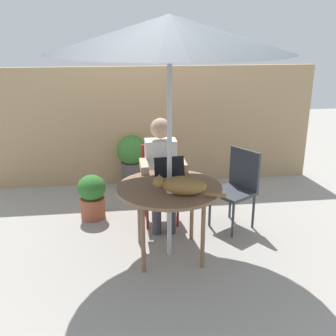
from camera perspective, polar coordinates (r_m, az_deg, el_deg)
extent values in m
plane|color=gray|center=(4.09, 0.18, -12.03)|extent=(14.00, 14.00, 0.00)
cube|color=tan|center=(5.68, -2.52, 5.94)|extent=(4.64, 0.08, 1.64)
cylinder|color=brown|center=(3.78, 0.19, -2.86)|extent=(0.99, 0.99, 0.03)
cylinder|color=brown|center=(4.21, 3.40, -5.84)|extent=(0.04, 0.04, 0.69)
cylinder|color=brown|center=(4.15, -4.07, -6.24)|extent=(0.04, 0.04, 0.69)
cylinder|color=brown|center=(3.66, -3.54, -9.87)|extent=(0.04, 0.04, 0.69)
cylinder|color=brown|center=(3.73, 4.95, -9.34)|extent=(0.04, 0.04, 0.69)
cylinder|color=#B7B7BC|center=(3.67, 0.20, 1.88)|extent=(0.04, 0.04, 2.06)
cone|color=#2D3338|center=(3.50, 0.22, 18.45)|extent=(2.08, 2.08, 0.31)
sphere|color=#B7B7BC|center=(3.50, 0.22, 18.69)|extent=(0.06, 0.06, 0.06)
cube|color=maroon|center=(4.56, -1.02, -2.76)|extent=(0.40, 0.40, 0.04)
cube|color=maroon|center=(4.65, -1.29, 0.78)|extent=(0.40, 0.04, 0.44)
cylinder|color=maroon|center=(4.82, 0.78, -4.31)|extent=(0.03, 0.03, 0.40)
cylinder|color=maroon|center=(4.79, -3.26, -4.51)|extent=(0.03, 0.03, 0.40)
cylinder|color=maroon|center=(4.48, -2.94, -6.25)|extent=(0.03, 0.03, 0.40)
cylinder|color=maroon|center=(4.51, 1.39, -6.02)|extent=(0.03, 0.03, 0.40)
cube|color=#33383F|center=(4.48, 9.10, -3.44)|extent=(0.55, 0.55, 0.04)
cube|color=#33383F|center=(4.53, 10.76, -0.08)|extent=(0.25, 0.36, 0.44)
cylinder|color=#33383F|center=(4.59, 11.97, -6.01)|extent=(0.03, 0.03, 0.40)
cylinder|color=#33383F|center=(4.79, 8.79, -4.74)|extent=(0.03, 0.03, 0.40)
cylinder|color=#33383F|center=(4.55, 5.93, -5.88)|extent=(0.03, 0.03, 0.40)
cylinder|color=#33383F|center=(4.35, 9.15, -7.30)|extent=(0.03, 0.03, 0.40)
cube|color=white|center=(4.46, -1.05, 0.67)|extent=(0.34, 0.20, 0.54)
sphere|color=#DBAD89|center=(4.34, -1.06, 5.64)|extent=(0.22, 0.22, 0.22)
cube|color=#383842|center=(4.39, -1.85, -2.71)|extent=(0.12, 0.30, 0.12)
cylinder|color=#383842|center=(4.36, -1.62, -6.70)|extent=(0.10, 0.10, 0.43)
cube|color=#383842|center=(4.41, 0.22, -2.62)|extent=(0.12, 0.30, 0.12)
cylinder|color=#383842|center=(4.38, 0.48, -6.59)|extent=(0.10, 0.10, 0.43)
cube|color=#DBAD89|center=(4.22, -3.42, 0.26)|extent=(0.08, 0.32, 0.08)
cube|color=#DBAD89|center=(4.27, 1.95, 0.49)|extent=(0.08, 0.32, 0.08)
cube|color=gray|center=(3.88, 0.55, -1.86)|extent=(0.32, 0.25, 0.02)
cube|color=black|center=(3.94, 0.19, 0.14)|extent=(0.30, 0.09, 0.20)
cube|color=gray|center=(3.95, 0.16, 0.18)|extent=(0.30, 0.09, 0.20)
ellipsoid|color=olive|center=(3.57, 2.31, -2.50)|extent=(0.44, 0.29, 0.17)
sphere|color=olive|center=(3.59, -1.31, -2.01)|extent=(0.11, 0.11, 0.11)
ellipsoid|color=white|center=(3.59, 0.55, -2.98)|extent=(0.15, 0.15, 0.09)
cylinder|color=olive|center=(3.55, 6.76, -3.80)|extent=(0.18, 0.08, 0.04)
cone|color=olive|center=(3.60, -1.23, -1.10)|extent=(0.04, 0.04, 0.03)
cone|color=olive|center=(3.54, -1.39, -1.43)|extent=(0.04, 0.04, 0.03)
cylinder|color=#595654|center=(5.77, -5.08, -0.71)|extent=(0.31, 0.31, 0.33)
ellipsoid|color=#3D7F33|center=(5.67, -5.18, 2.53)|extent=(0.40, 0.40, 0.41)
cylinder|color=#9E5138|center=(4.84, -10.57, -5.53)|extent=(0.28, 0.28, 0.25)
ellipsoid|color=#2D6B28|center=(4.74, -10.75, -2.74)|extent=(0.33, 0.33, 0.30)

